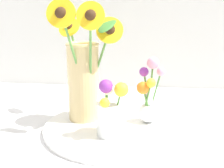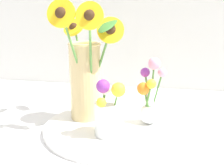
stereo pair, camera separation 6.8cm
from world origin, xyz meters
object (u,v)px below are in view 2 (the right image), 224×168
object	(u,v)px
vase_bulb_right	(149,98)
serving_tray	(112,127)
vase_small_center	(108,113)
mason_jar_sunflowers	(85,72)

from	to	relation	value
vase_bulb_right	serving_tray	bearing A→B (deg)	-163.15
vase_small_center	vase_bulb_right	distance (m)	0.15
serving_tray	mason_jar_sunflowers	distance (m)	0.19
serving_tray	vase_small_center	xyz separation A→B (m)	(0.00, -0.07, 0.07)
mason_jar_sunflowers	serving_tray	bearing A→B (deg)	-22.92
serving_tray	vase_bulb_right	distance (m)	0.15
serving_tray	vase_bulb_right	bearing A→B (deg)	16.85
mason_jar_sunflowers	vase_bulb_right	xyz separation A→B (m)	(0.20, -0.01, -0.07)
serving_tray	mason_jar_sunflowers	bearing A→B (deg)	157.08
mason_jar_sunflowers	vase_small_center	size ratio (longest dim) A/B	2.34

